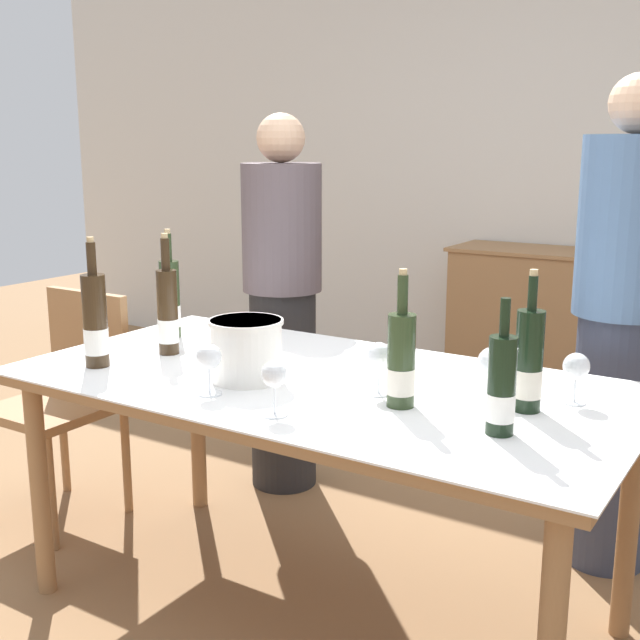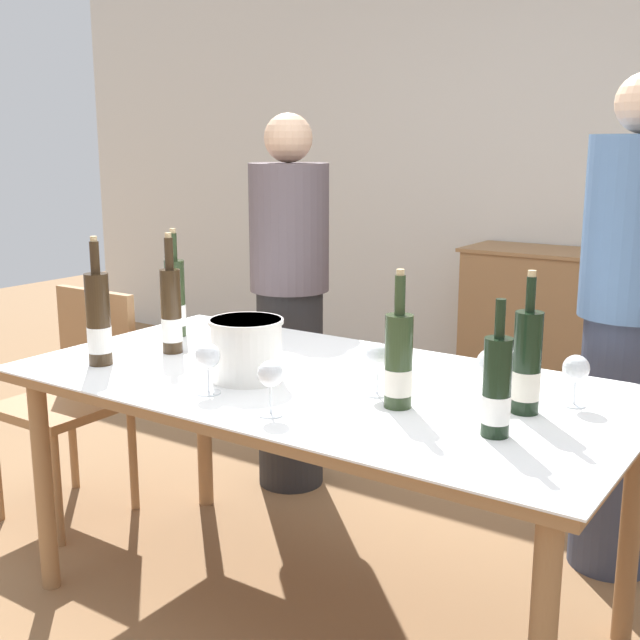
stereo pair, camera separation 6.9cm
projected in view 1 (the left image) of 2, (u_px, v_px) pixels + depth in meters
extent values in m
plane|color=olive|center=(320.00, 611.00, 2.56)|extent=(12.00, 12.00, 0.00)
cube|color=silver|center=(579.00, 154.00, 4.47)|extent=(8.00, 0.10, 2.80)
cube|color=#996B42|center=(595.00, 337.00, 4.32)|extent=(1.55, 0.44, 0.87)
cube|color=#996B42|center=(601.00, 255.00, 4.23)|extent=(1.60, 0.46, 0.02)
cylinder|color=#996B42|center=(40.00, 489.00, 2.60)|extent=(0.06, 0.06, 0.73)
cylinder|color=#996B42|center=(198.00, 421.00, 3.23)|extent=(0.06, 0.06, 0.73)
cylinder|color=#996B42|center=(628.00, 523.00, 2.36)|extent=(0.06, 0.06, 0.73)
cube|color=#996B42|center=(320.00, 387.00, 2.39)|extent=(1.82, 0.93, 0.04)
cube|color=white|center=(320.00, 380.00, 2.39)|extent=(1.85, 0.96, 0.01)
cylinder|color=white|center=(246.00, 350.00, 2.36)|extent=(0.21, 0.21, 0.18)
cylinder|color=white|center=(246.00, 322.00, 2.34)|extent=(0.22, 0.22, 0.01)
cylinder|color=#332314|center=(168.00, 312.00, 2.65)|extent=(0.07, 0.07, 0.28)
cylinder|color=white|center=(168.00, 331.00, 2.66)|extent=(0.07, 0.07, 0.08)
cylinder|color=#332314|center=(165.00, 254.00, 2.61)|extent=(0.03, 0.03, 0.11)
cylinder|color=tan|center=(164.00, 236.00, 2.59)|extent=(0.02, 0.02, 0.02)
cylinder|color=black|center=(529.00, 361.00, 2.08)|extent=(0.07, 0.07, 0.27)
cylinder|color=silver|center=(527.00, 383.00, 2.09)|extent=(0.07, 0.07, 0.08)
cylinder|color=black|center=(533.00, 293.00, 2.04)|extent=(0.02, 0.02, 0.09)
cylinder|color=tan|center=(534.00, 273.00, 2.03)|extent=(0.02, 0.02, 0.02)
cylinder|color=#332314|center=(95.00, 321.00, 2.50)|extent=(0.08, 0.08, 0.29)
cylinder|color=white|center=(96.00, 341.00, 2.51)|extent=(0.08, 0.08, 0.08)
cylinder|color=#332314|center=(91.00, 258.00, 2.45)|extent=(0.03, 0.03, 0.10)
cylinder|color=tan|center=(90.00, 240.00, 2.44)|extent=(0.02, 0.02, 0.02)
cylinder|color=black|center=(501.00, 386.00, 1.91)|extent=(0.07, 0.07, 0.24)
cylinder|color=white|center=(500.00, 407.00, 1.92)|extent=(0.07, 0.07, 0.07)
cylinder|color=black|center=(505.00, 317.00, 1.88)|extent=(0.02, 0.02, 0.09)
cylinder|color=#28381E|center=(401.00, 361.00, 2.12)|extent=(0.07, 0.07, 0.25)
cylinder|color=silver|center=(401.00, 381.00, 2.13)|extent=(0.08, 0.08, 0.07)
cylinder|color=#28381E|center=(403.00, 295.00, 2.08)|extent=(0.03, 0.03, 0.10)
cylinder|color=tan|center=(403.00, 272.00, 2.06)|extent=(0.02, 0.02, 0.02)
cylinder|color=#28381E|center=(170.00, 299.00, 2.88)|extent=(0.07, 0.07, 0.28)
cylinder|color=white|center=(171.00, 316.00, 2.89)|extent=(0.07, 0.07, 0.08)
cylinder|color=#28381E|center=(168.00, 247.00, 2.84)|extent=(0.03, 0.03, 0.10)
cylinder|color=tan|center=(167.00, 231.00, 2.83)|extent=(0.02, 0.02, 0.02)
cylinder|color=white|center=(210.00, 394.00, 2.24)|extent=(0.07, 0.07, 0.00)
cylinder|color=white|center=(209.00, 379.00, 2.23)|extent=(0.01, 0.01, 0.08)
sphere|color=white|center=(209.00, 357.00, 2.22)|extent=(0.07, 0.07, 0.07)
cylinder|color=white|center=(378.00, 394.00, 2.24)|extent=(0.06, 0.06, 0.00)
cylinder|color=white|center=(379.00, 378.00, 2.23)|extent=(0.01, 0.01, 0.08)
sphere|color=white|center=(379.00, 355.00, 2.21)|extent=(0.07, 0.07, 0.07)
cylinder|color=white|center=(491.00, 399.00, 2.20)|extent=(0.07, 0.07, 0.00)
cylinder|color=white|center=(492.00, 386.00, 2.19)|extent=(0.01, 0.01, 0.07)
sphere|color=white|center=(493.00, 363.00, 2.18)|extent=(0.09, 0.09, 0.09)
cylinder|color=white|center=(574.00, 402.00, 2.16)|extent=(0.06, 0.06, 0.00)
cylinder|color=white|center=(575.00, 388.00, 2.16)|extent=(0.01, 0.01, 0.07)
sphere|color=white|center=(576.00, 366.00, 2.14)|extent=(0.07, 0.07, 0.07)
cylinder|color=white|center=(275.00, 414.00, 2.07)|extent=(0.07, 0.07, 0.00)
cylinder|color=white|center=(274.00, 398.00, 2.06)|extent=(0.01, 0.01, 0.08)
sphere|color=white|center=(274.00, 374.00, 2.04)|extent=(0.07, 0.07, 0.07)
cylinder|color=#996B42|center=(51.00, 493.00, 2.90)|extent=(0.03, 0.03, 0.44)
cylinder|color=#996B42|center=(64.00, 442.00, 3.40)|extent=(0.03, 0.03, 0.44)
cylinder|color=#996B42|center=(126.00, 460.00, 3.20)|extent=(0.03, 0.03, 0.44)
cube|color=#996B42|center=(54.00, 408.00, 3.10)|extent=(0.42, 0.42, 0.04)
cube|color=#996B42|center=(89.00, 342.00, 3.21)|extent=(0.42, 0.04, 0.41)
cylinder|color=#262628|center=(283.00, 388.00, 3.44)|extent=(0.28, 0.28, 0.86)
cylinder|color=#594C51|center=(282.00, 228.00, 3.29)|extent=(0.33, 0.33, 0.52)
sphere|color=#DBAD89|center=(281.00, 138.00, 3.22)|extent=(0.20, 0.20, 0.20)
cylinder|color=#383F56|center=(612.00, 441.00, 2.78)|extent=(0.28, 0.28, 0.90)
cylinder|color=#4C6B93|center=(629.00, 227.00, 2.62)|extent=(0.33, 0.33, 0.59)
sphere|color=#DBAD89|center=(640.00, 103.00, 2.54)|extent=(0.19, 0.19, 0.19)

